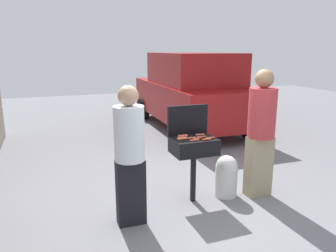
{
  "coord_description": "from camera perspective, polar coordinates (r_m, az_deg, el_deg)",
  "views": [
    {
      "loc": [
        -1.77,
        -3.7,
        2.11
      ],
      "look_at": [
        -0.16,
        0.68,
        1.0
      ],
      "focal_mm": 34.56,
      "sensor_mm": 36.0,
      "label": 1
    }
  ],
  "objects": [
    {
      "name": "hot_dog_2",
      "position": [
        4.38,
        4.14,
        -2.12
      ],
      "size": [
        0.13,
        0.03,
        0.03
      ],
      "primitive_type": "cylinder",
      "rotation": [
        0.0,
        1.57,
        0.02
      ],
      "color": "#C6593D",
      "rests_on": "bbq_grill"
    },
    {
      "name": "hot_dog_11",
      "position": [
        4.34,
        6.82,
        -2.36
      ],
      "size": [
        0.13,
        0.03,
        0.03
      ],
      "primitive_type": "cylinder",
      "rotation": [
        0.0,
        1.57,
        0.06
      ],
      "color": "#AD4228",
      "rests_on": "bbq_grill"
    },
    {
      "name": "propane_tank",
      "position": [
        4.84,
        10.25,
        -8.51
      ],
      "size": [
        0.32,
        0.32,
        0.62
      ],
      "color": "silver",
      "rests_on": "ground"
    },
    {
      "name": "ground_plane",
      "position": [
        4.61,
        4.89,
        -13.91
      ],
      "size": [
        24.0,
        24.0,
        0.0
      ],
      "primitive_type": "plane",
      "color": "slate"
    },
    {
      "name": "hot_dog_1",
      "position": [
        4.41,
        7.41,
        -2.1
      ],
      "size": [
        0.13,
        0.03,
        0.03
      ],
      "primitive_type": "cylinder",
      "rotation": [
        0.0,
        1.57,
        -0.02
      ],
      "color": "#B74C33",
      "rests_on": "bbq_grill"
    },
    {
      "name": "hot_dog_8",
      "position": [
        4.34,
        2.53,
        -2.28
      ],
      "size": [
        0.13,
        0.03,
        0.03
      ],
      "primitive_type": "cylinder",
      "rotation": [
        0.0,
        1.57,
        0.07
      ],
      "color": "#C6593D",
      "rests_on": "bbq_grill"
    },
    {
      "name": "hot_dog_0",
      "position": [
        4.48,
        2.71,
        -1.76
      ],
      "size": [
        0.13,
        0.04,
        0.03
      ],
      "primitive_type": "cylinder",
      "rotation": [
        0.0,
        1.57,
        -0.1
      ],
      "color": "#B74C33",
      "rests_on": "bbq_grill"
    },
    {
      "name": "hot_dog_7",
      "position": [
        4.28,
        4.64,
        -2.51
      ],
      "size": [
        0.13,
        0.03,
        0.03
      ],
      "primitive_type": "cylinder",
      "rotation": [
        0.0,
        1.57,
        0.02
      ],
      "color": "#C6593D",
      "rests_on": "bbq_grill"
    },
    {
      "name": "hot_dog_6",
      "position": [
        4.37,
        5.16,
        -2.2
      ],
      "size": [
        0.13,
        0.03,
        0.03
      ],
      "primitive_type": "cylinder",
      "rotation": [
        0.0,
        1.57,
        0.07
      ],
      "color": "#AD4228",
      "rests_on": "bbq_grill"
    },
    {
      "name": "grill_lid_open",
      "position": [
        4.58,
        3.49,
        1.09
      ],
      "size": [
        0.6,
        0.05,
        0.42
      ],
      "primitive_type": "cube",
      "color": "black",
      "rests_on": "bbq_grill"
    },
    {
      "name": "bbq_grill",
      "position": [
        4.47,
        4.55,
        -3.9
      ],
      "size": [
        0.6,
        0.44,
        0.93
      ],
      "color": "black",
      "rests_on": "ground"
    },
    {
      "name": "person_left",
      "position": [
        3.86,
        -6.77,
        -4.49
      ],
      "size": [
        0.36,
        0.36,
        1.72
      ],
      "rotation": [
        0.0,
        0.0,
        -0.07
      ],
      "color": "black",
      "rests_on": "ground"
    },
    {
      "name": "hot_dog_10",
      "position": [
        4.51,
        2.56,
        -1.66
      ],
      "size": [
        0.13,
        0.04,
        0.03
      ],
      "primitive_type": "cylinder",
      "rotation": [
        0.0,
        1.57,
        0.08
      ],
      "color": "#AD4228",
      "rests_on": "bbq_grill"
    },
    {
      "name": "hot_dog_4",
      "position": [
        4.44,
        2.53,
        -1.91
      ],
      "size": [
        0.13,
        0.03,
        0.03
      ],
      "primitive_type": "cylinder",
      "rotation": [
        0.0,
        1.57,
        -0.04
      ],
      "color": "#AD4228",
      "rests_on": "bbq_grill"
    },
    {
      "name": "hot_dog_3",
      "position": [
        4.56,
        5.64,
        -1.53
      ],
      "size": [
        0.13,
        0.04,
        0.03
      ],
      "primitive_type": "cylinder",
      "rotation": [
        0.0,
        1.57,
        -0.09
      ],
      "color": "#C6593D",
      "rests_on": "bbq_grill"
    },
    {
      "name": "hot_dog_5",
      "position": [
        4.45,
        5.92,
        -1.91
      ],
      "size": [
        0.13,
        0.04,
        0.03
      ],
      "primitive_type": "cylinder",
      "rotation": [
        0.0,
        1.57,
        -0.08
      ],
      "color": "#AD4228",
      "rests_on": "bbq_grill"
    },
    {
      "name": "hot_dog_9",
      "position": [
        4.37,
        2.43,
        -2.17
      ],
      "size": [
        0.13,
        0.03,
        0.03
      ],
      "primitive_type": "cylinder",
      "rotation": [
        0.0,
        1.57,
        -0.03
      ],
      "color": "#C6593D",
      "rests_on": "bbq_grill"
    },
    {
      "name": "person_right",
      "position": [
        4.78,
        16.09,
        -0.54
      ],
      "size": [
        0.39,
        0.39,
        1.85
      ],
      "rotation": [
        0.0,
        0.0,
        3.02
      ],
      "color": "gray",
      "rests_on": "ground"
    },
    {
      "name": "parked_minivan",
      "position": [
        8.73,
        4.12,
        6.21
      ],
      "size": [
        2.07,
        4.42,
        2.02
      ],
      "rotation": [
        0.0,
        0.0,
        3.13
      ],
      "color": "maroon",
      "rests_on": "ground"
    }
  ]
}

